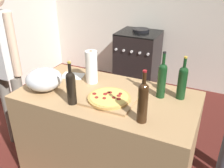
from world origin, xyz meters
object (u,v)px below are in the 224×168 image
Objects in this scene: wine_bottle_amber at (143,101)px; wine_bottle_green at (71,86)px; stove at (138,61)px; mixing_bowl at (44,79)px; person_in_stripes at (5,63)px; wine_bottle_dark at (182,81)px; pizza at (109,98)px; wine_bottle_clear at (162,79)px; paper_towel_roll at (92,67)px.

wine_bottle_amber is 1.11× the size of wine_bottle_green.
mixing_bowl is at bearing -93.88° from stove.
person_in_stripes is (-0.73, -1.89, 0.52)m from stove.
wine_bottle_amber reaches higher than mixing_bowl.
mixing_bowl is at bearing -13.12° from person_in_stripes.
wine_bottle_dark is (1.09, 0.34, 0.06)m from mixing_bowl.
stove is (-0.21, 2.13, -0.57)m from wine_bottle_green.
wine_bottle_green is 2.21m from stove.
pizza is 0.44m from wine_bottle_clear.
person_in_stripes is (-1.50, 0.24, -0.07)m from wine_bottle_amber.
pizza is at bearing -145.22° from wine_bottle_clear.
wine_bottle_amber is 0.23× the size of person_in_stripes.
pizza is 2.08m from stove.
wine_bottle_green is (-0.59, -0.39, -0.01)m from wine_bottle_clear.
wine_bottle_dark is 1.69m from person_in_stripes.
stove is (-0.45, 1.98, -0.45)m from pizza.
wine_bottle_dark is at bearing -60.56° from stove.
wine_bottle_green is (-0.57, 0.00, -0.02)m from wine_bottle_amber.
wine_bottle_clear reaches higher than wine_bottle_green.
person_in_stripes reaches higher than mixing_bowl.
mixing_bowl is at bearing -162.65° from wine_bottle_dark.
person_in_stripes is at bearing -170.10° from paper_towel_roll.
paper_towel_roll reaches higher than pizza.
paper_towel_roll is at bearing 44.34° from mixing_bowl.
wine_bottle_dark reaches higher than pizza.
person_in_stripes is at bearing 171.03° from wine_bottle_amber.
wine_bottle_dark is at bearing 68.18° from wine_bottle_amber.
paper_towel_roll is 1.83m from stove.
person_in_stripes reaches higher than paper_towel_roll.
person_in_stripes is at bearing 166.88° from mixing_bowl.
wine_bottle_green is at bearing -146.54° from wine_bottle_clear.
person_in_stripes is (-0.93, 0.24, -0.05)m from wine_bottle_green.
stove is at bearing 110.04° from wine_bottle_amber.
wine_bottle_dark is at bearing 6.88° from person_in_stripes.
wine_bottle_amber reaches higher than stove.
wine_bottle_amber is 0.47m from wine_bottle_dark.
paper_towel_roll is 0.64m from wine_bottle_clear.
pizza is at bearing 4.99° from mixing_bowl.
wine_bottle_amber is at bearing -111.82° from wine_bottle_dark.
wine_bottle_clear is at bearing 17.34° from mixing_bowl.
paper_towel_roll reaches higher than stove.
wine_bottle_green is at bearing -16.11° from mixing_bowl.
wine_bottle_green is at bearing -83.53° from paper_towel_roll.
paper_towel_roll is 0.31× the size of stove.
pizza is at bearing 31.53° from wine_bottle_green.
wine_bottle_dark reaches higher than wine_bottle_green.
paper_towel_roll is at bearing -84.65° from stove.
wine_bottle_amber reaches higher than wine_bottle_green.
wine_bottle_amber is at bearing -32.62° from paper_towel_roll.
wine_bottle_clear is at bearing 86.41° from wine_bottle_amber.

